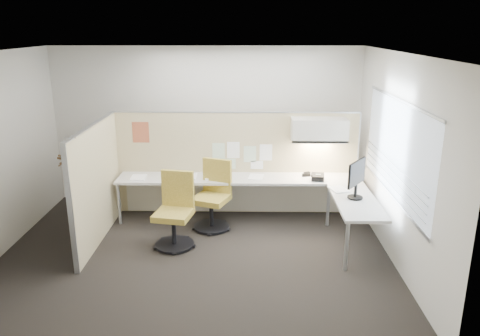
{
  "coord_description": "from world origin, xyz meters",
  "views": [
    {
      "loc": [
        0.73,
        -6.05,
        3.13
      ],
      "look_at": [
        0.63,
        0.8,
        1.04
      ],
      "focal_mm": 35.0,
      "sensor_mm": 36.0,
      "label": 1
    }
  ],
  "objects_px": {
    "chair_left": "(175,213)",
    "phone": "(317,177)",
    "desk": "(259,188)",
    "monitor": "(357,177)",
    "chair_right": "(213,197)"
  },
  "relations": [
    {
      "from": "desk",
      "to": "chair_left",
      "type": "relative_size",
      "value": 3.68
    },
    {
      "from": "chair_left",
      "to": "phone",
      "type": "distance_m",
      "value": 2.37
    },
    {
      "from": "desk",
      "to": "chair_right",
      "type": "xyz_separation_m",
      "value": [
        -0.73,
        -0.2,
        -0.09
      ]
    },
    {
      "from": "monitor",
      "to": "phone",
      "type": "relative_size",
      "value": 2.42
    },
    {
      "from": "desk",
      "to": "monitor",
      "type": "xyz_separation_m",
      "value": [
        1.37,
        -0.81,
        0.45
      ]
    },
    {
      "from": "chair_left",
      "to": "phone",
      "type": "bearing_deg",
      "value": 32.15
    },
    {
      "from": "chair_left",
      "to": "phone",
      "type": "relative_size",
      "value": 4.66
    },
    {
      "from": "monitor",
      "to": "phone",
      "type": "height_order",
      "value": "monitor"
    },
    {
      "from": "desk",
      "to": "chair_left",
      "type": "height_order",
      "value": "chair_left"
    },
    {
      "from": "phone",
      "to": "desk",
      "type": "bearing_deg",
      "value": -170.21
    },
    {
      "from": "chair_left",
      "to": "phone",
      "type": "xyz_separation_m",
      "value": [
        2.19,
        0.86,
        0.27
      ]
    },
    {
      "from": "desk",
      "to": "chair_left",
      "type": "distance_m",
      "value": 1.51
    },
    {
      "from": "monitor",
      "to": "phone",
      "type": "bearing_deg",
      "value": 62.48
    },
    {
      "from": "desk",
      "to": "monitor",
      "type": "bearing_deg",
      "value": -30.5
    },
    {
      "from": "chair_left",
      "to": "chair_right",
      "type": "height_order",
      "value": "same"
    }
  ]
}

